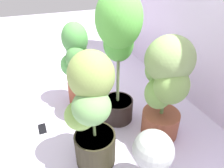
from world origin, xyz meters
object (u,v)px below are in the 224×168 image
Objects in this scene: potted_plant_center at (118,45)px; floor_fan at (153,153)px; potted_plant_front_right at (92,109)px; potted_plant_front_left at (76,60)px; cell_phone at (42,129)px; potted_plant_back_right at (165,83)px.

floor_fan is (0.62, -0.06, -0.37)m from potted_plant_center.
floor_fan is at bearing 41.43° from potted_plant_front_right.
potted_plant_center is 0.72m from floor_fan.
cell_phone is (0.25, -0.36, -0.41)m from potted_plant_front_left.
potted_plant_front_left is 0.95× the size of potted_plant_front_right.
potted_plant_front_left reaches higher than floor_fan.
potted_plant_center is (-0.28, -0.21, 0.19)m from potted_plant_back_right.
potted_plant_back_right is 0.76× the size of potted_plant_center.
potted_plant_back_right is at bearing 96.78° from potted_plant_front_right.
potted_plant_front_right reaches higher than cell_phone.
potted_plant_center is 6.81× the size of cell_phone.
floor_fan is (0.69, 0.53, 0.25)m from cell_phone.
potted_plant_center is 0.50m from potted_plant_front_right.
cell_phone is at bearing -113.71° from potted_plant_back_right.
cell_phone is at bearing -54.90° from potted_plant_front_left.
potted_plant_front_left is at bearing -143.82° from potted_plant_center.
cell_phone is at bearing -144.95° from potted_plant_front_right.
potted_plant_front_left is 0.67m from potted_plant_front_right.
potted_plant_front_left is 4.95× the size of cell_phone.
floor_fan is (0.94, 0.17, -0.16)m from potted_plant_front_left.
cell_phone is 0.38× the size of floor_fan.
potted_plant_front_right is at bearing -41.27° from potted_plant_center.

